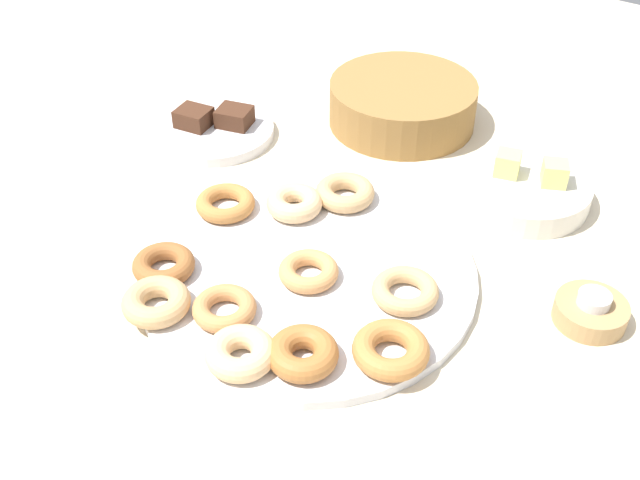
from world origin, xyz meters
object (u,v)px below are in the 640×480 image
Objects in this scene: donut_plate at (308,273)px; donut_1 at (294,203)px; donut_4 at (405,291)px; melon_chunk_left at (508,164)px; tealight at (594,299)px; donut_6 at (303,353)px; donut_9 at (156,302)px; donut_0 at (224,308)px; candle_holder at (590,312)px; cake_plate at (215,131)px; donut_2 at (345,193)px; melon_chunk_right at (555,173)px; brownie_far at (234,117)px; donut_10 at (391,350)px; brownie_near at (194,117)px; fruit_bowl at (525,191)px; donut_3 at (309,271)px; donut_7 at (164,265)px; donut_8 at (225,203)px; donut_5 at (241,353)px; basket at (402,103)px.

donut_plate is 0.13m from donut_1.
melon_chunk_left is at bearing 89.22° from donut_4.
donut_plate is 11.01× the size of tealight.
donut_9 is at bearing -171.23° from donut_6.
donut_0 is 0.88× the size of candle_holder.
donut_0 is 0.46m from cake_plate.
donut_4 is 0.31m from donut_9.
tealight reaches higher than donut_2.
melon_chunk_right is (0.55, 0.13, 0.05)m from cake_plate.
donut_0 is 0.46m from brownie_far.
donut_4 is at bearing 110.07° from donut_10.
brownie_near is at bearing 160.56° from donut_1.
donut_9 is at bearing -119.72° from fruit_bowl.
cake_plate is (-0.25, 0.11, -0.02)m from donut_1.
donut_3 is 0.15m from donut_6.
donut_10 is 0.58m from brownie_far.
donut_3 is (0.05, -0.17, -0.00)m from donut_2.
donut_9 is at bearing -127.97° from donut_3.
donut_8 is (-0.02, 0.15, -0.00)m from donut_7.
donut_5 is (-0.10, -0.20, 0.00)m from donut_4.
donut_7 is 0.55m from tealight.
donut_0 is 0.96× the size of donut_5.
donut_4 is at bearing -97.14° from fruit_bowl.
donut_10 reaches higher than candle_holder.
brownie_far reaches higher than candle_holder.
donut_2 is 0.18m from donut_8.
basket reaches higher than donut_6.
cake_plate is 0.57m from melon_chunk_right.
fruit_bowl is at bearing 10.73° from brownie_far.
donut_1 reaches higher than donut_0.
donut_8 is 2.42× the size of melon_chunk_left.
melon_chunk_left reaches higher than donut_6.
brownie_near is (-0.34, 0.33, 0.01)m from donut_0.
donut_3 is 0.92× the size of donut_9.
donut_4 is at bearing -25.19° from brownie_far.
brownie_near is at bearing -165.37° from melon_chunk_left.
melon_chunk_right is (0.07, 0.01, 0.00)m from melon_chunk_left.
donut_1 is 0.41× the size of cake_plate.
donut_9 is at bearing -123.18° from donut_plate.
donut_0 and fruit_bowl have the same top height.
donut_3 is at bearing -163.12° from donut_4.
donut_9 is at bearing -146.34° from candle_holder.
donut_6 is 0.44× the size of fruit_bowl.
donut_10 reaches higher than donut_0.
donut_2 is 1.02× the size of donut_8.
brownie_near is 1.35× the size of tealight.
donut_5 is at bearing -108.68° from melon_chunk_right.
donut_10 is at bearing -21.38° from donut_3.
fruit_bowl is (0.14, 0.51, -0.01)m from donut_5.
donut_2 is 0.25m from melon_chunk_left.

